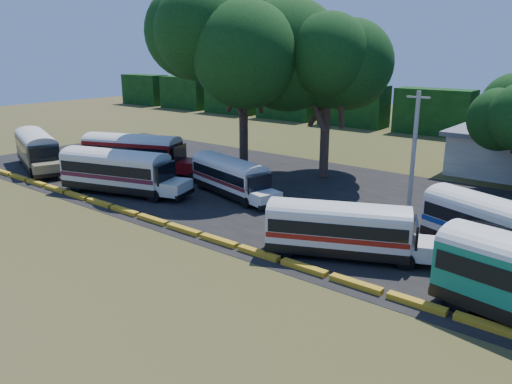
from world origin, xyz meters
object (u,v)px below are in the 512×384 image
Objects in this scene: bus_beige at (37,148)px; tree_west at (243,38)px; bus_cream_west at (118,169)px; bus_red at (135,151)px; bus_white_red at (342,227)px.

bus_beige is 22.11m from tree_west.
bus_cream_west is 0.66× the size of tree_west.
bus_beige is at bearing -173.12° from bus_red.
bus_white_red is 0.57× the size of tree_west.
tree_west reaches higher than bus_cream_west.
bus_red is 1.02× the size of bus_cream_west.
bus_red is at bearing -136.49° from tree_west.
bus_red is 0.67× the size of tree_west.
bus_beige is 1.00× the size of bus_cream_west.
bus_beige is at bearing 161.35° from bus_cream_west.
tree_west is at bearing 120.30° from bus_white_red.
bus_white_red is (19.99, -0.05, -0.24)m from bus_cream_west.
bus_red is at bearing 143.40° from bus_white_red.
tree_west is (16.02, 11.56, 9.93)m from bus_beige.
bus_red is at bearing 113.85° from bus_cream_west.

